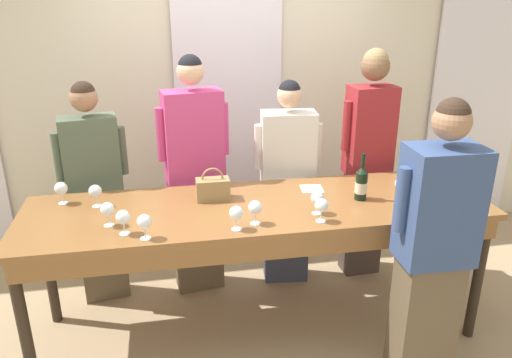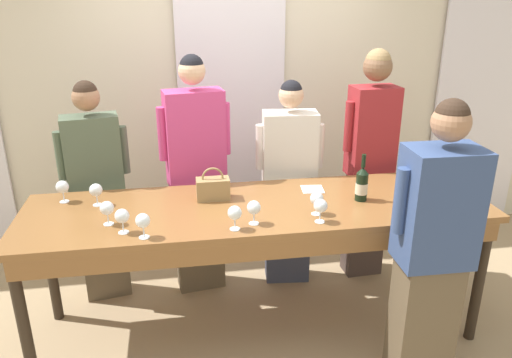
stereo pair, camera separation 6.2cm
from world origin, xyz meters
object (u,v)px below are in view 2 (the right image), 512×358
guest_cream_sweater (289,184)px  wine_glass_center_right (235,213)px  wine_glass_front_mid (107,208)px  wine_glass_back_right (96,190)px  tasting_bar (259,219)px  wine_glass_near_host (122,217)px  wine_glass_back_left (143,221)px  wine_glass_back_mid (62,187)px  wine_glass_center_mid (402,185)px  wine_glass_by_bottle (254,208)px  wine_bottle (362,184)px  handbag (213,188)px  guest_pink_top (197,176)px  guest_striped_shirt (369,162)px  wine_glass_front_right (420,199)px  wine_glass_center_left (321,206)px  guest_olive_jacket (98,191)px  wine_glass_front_left (317,199)px  host_pouring (432,252)px

guest_cream_sweater → wine_glass_center_right: bearing=-119.9°
wine_glass_front_mid → wine_glass_back_right: bearing=108.7°
tasting_bar → wine_glass_near_host: 0.89m
wine_glass_back_left → wine_glass_back_mid: 0.81m
tasting_bar → wine_glass_center_right: bearing=-123.5°
wine_glass_front_mid → wine_glass_center_mid: (1.89, 0.06, 0.00)m
wine_glass_by_bottle → wine_glass_back_left: bearing=-173.4°
wine_bottle → wine_glass_back_right: wine_bottle is taller
handbag → guest_pink_top: guest_pink_top is taller
wine_glass_near_host → guest_striped_shirt: size_ratio=0.08×
wine_bottle → wine_glass_back_mid: (-1.95, 0.29, -0.01)m
wine_glass_front_right → guest_cream_sweater: (-0.62, 0.92, -0.22)m
wine_glass_center_mid → guest_striped_shirt: guest_striped_shirt is taller
wine_glass_center_right → wine_glass_back_mid: (-1.07, 0.58, 0.00)m
wine_glass_by_bottle → guest_cream_sweater: 1.01m
guest_pink_top → wine_glass_center_left: bearing=-53.2°
wine_glass_center_right → guest_olive_jacket: size_ratio=0.09×
wine_glass_center_left → wine_glass_front_left: bearing=85.9°
wine_glass_center_left → wine_glass_by_bottle: bearing=174.2°
wine_glass_center_left → guest_striped_shirt: guest_striped_shirt is taller
tasting_bar → wine_glass_back_mid: size_ratio=20.31×
wine_glass_back_mid → wine_glass_back_right: size_ratio=1.00×
wine_bottle → guest_striped_shirt: bearing=64.2°
wine_glass_back_right → guest_cream_sweater: size_ratio=0.09×
tasting_bar → wine_glass_center_mid: (0.95, -0.04, 0.19)m
wine_glass_center_mid → guest_pink_top: (-1.32, 0.69, -0.11)m
tasting_bar → guest_striped_shirt: bearing=33.0°
wine_bottle → wine_glass_front_left: size_ratio=2.15×
wine_glass_center_right → host_pouring: 1.14m
wine_glass_back_right → wine_glass_back_mid: bearing=158.1°
wine_glass_front_left → wine_glass_back_mid: same height
tasting_bar → wine_glass_front_right: wine_glass_front_right is taller
wine_glass_center_left → guest_olive_jacket: 1.71m
wine_glass_near_host → guest_cream_sweater: guest_cream_sweater is taller
wine_glass_back_left → guest_striped_shirt: bearing=29.2°
wine_glass_center_mid → guest_cream_sweater: 0.94m
wine_glass_front_mid → guest_cream_sweater: bearing=30.5°
wine_glass_center_left → guest_cream_sweater: guest_cream_sweater is taller
wine_glass_center_left → wine_glass_near_host: size_ratio=1.00×
wine_glass_by_bottle → guest_striped_shirt: size_ratio=0.08×
handbag → wine_glass_back_right: bearing=178.7°
wine_glass_center_right → host_pouring: size_ratio=0.08×
wine_glass_front_left → host_pouring: 0.74m
wine_glass_back_mid → wine_glass_near_host: bearing=-50.7°
guest_cream_sweater → guest_striped_shirt: size_ratio=0.89×
wine_glass_front_mid → wine_glass_by_bottle: size_ratio=1.00×
wine_glass_back_left → wine_glass_back_right: 0.60m
wine_glass_by_bottle → handbag: bearing=116.6°
guest_striped_shirt → wine_glass_center_left: bearing=-126.1°
wine_bottle → wine_glass_center_left: (-0.36, -0.28, -0.01)m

